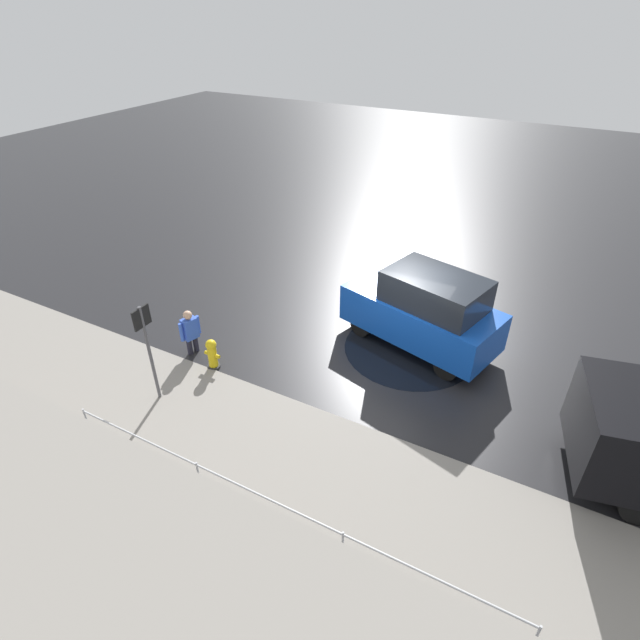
{
  "coord_description": "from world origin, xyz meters",
  "views": [
    {
      "loc": [
        -3.29,
        9.65,
        7.6
      ],
      "look_at": [
        1.52,
        0.64,
        0.9
      ],
      "focal_mm": 28.0,
      "sensor_mm": 36.0,
      "label": 1
    }
  ],
  "objects_px": {
    "moving_hatchback": "(424,310)",
    "fire_hydrant": "(212,354)",
    "sign_post": "(147,341)",
    "pedestrian": "(190,330)"
  },
  "relations": [
    {
      "from": "moving_hatchback",
      "to": "sign_post",
      "type": "relative_size",
      "value": 1.76
    },
    {
      "from": "moving_hatchback",
      "to": "pedestrian",
      "type": "xyz_separation_m",
      "value": [
        4.93,
        3.04,
        -0.34
      ]
    },
    {
      "from": "pedestrian",
      "to": "fire_hydrant",
      "type": "bearing_deg",
      "value": 163.53
    },
    {
      "from": "fire_hydrant",
      "to": "sign_post",
      "type": "relative_size",
      "value": 0.33
    },
    {
      "from": "moving_hatchback",
      "to": "fire_hydrant",
      "type": "distance_m",
      "value": 5.29
    },
    {
      "from": "pedestrian",
      "to": "sign_post",
      "type": "relative_size",
      "value": 0.51
    },
    {
      "from": "pedestrian",
      "to": "sign_post",
      "type": "distance_m",
      "value": 1.97
    },
    {
      "from": "pedestrian",
      "to": "sign_post",
      "type": "height_order",
      "value": "sign_post"
    },
    {
      "from": "fire_hydrant",
      "to": "sign_post",
      "type": "bearing_deg",
      "value": 75.27
    },
    {
      "from": "moving_hatchback",
      "to": "fire_hydrant",
      "type": "bearing_deg",
      "value": 38.73
    }
  ]
}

